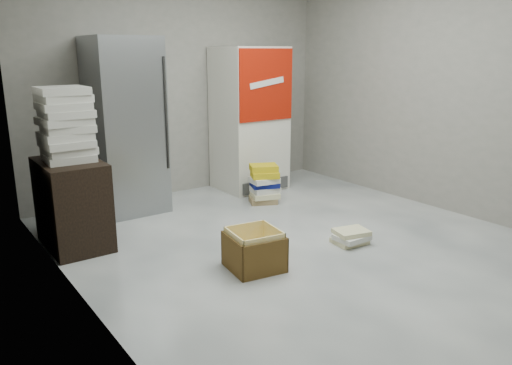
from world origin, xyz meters
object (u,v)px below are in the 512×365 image
Objects in this scene: coke_cooler at (250,119)px; wood_shelf at (72,204)px; steel_fridge at (126,126)px; phonebook_stack_main at (264,184)px; cardboard_box at (254,253)px.

wood_shelf is at bearing -163.72° from coke_cooler.
phonebook_stack_main is at bearing -26.20° from steel_fridge.
cardboard_box is (-1.17, -1.43, -0.09)m from phonebook_stack_main.
steel_fridge reaches higher than wood_shelf.
cardboard_box is at bearing -124.20° from coke_cooler.
phonebook_stack_main is 0.98× the size of cardboard_box.
steel_fridge reaches higher than cardboard_box.
wood_shelf is at bearing 135.56° from cardboard_box.
steel_fridge is 2.37× the size of wood_shelf.
steel_fridge is 4.13× the size of phonebook_stack_main.
wood_shelf is 1.70× the size of cardboard_box.
steel_fridge is at bearing 179.82° from coke_cooler.
coke_cooler is 3.91× the size of phonebook_stack_main.
cardboard_box is at bearing -52.87° from wood_shelf.
phonebook_stack_main is at bearing -111.26° from coke_cooler.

